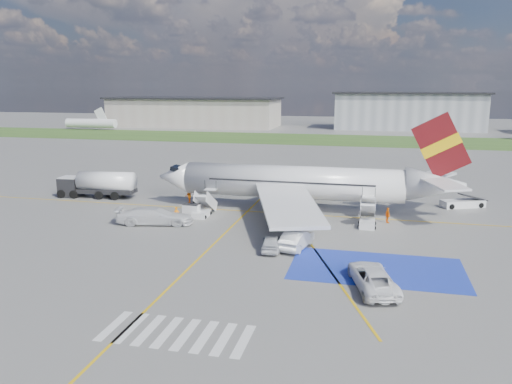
% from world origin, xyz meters
% --- Properties ---
extents(ground, '(400.00, 400.00, 0.00)m').
position_xyz_m(ground, '(0.00, 0.00, 0.00)').
color(ground, '#60605E').
rests_on(ground, ground).
extents(grass_strip, '(400.00, 30.00, 0.01)m').
position_xyz_m(grass_strip, '(0.00, 95.00, 0.01)').
color(grass_strip, '#2D4C1E').
rests_on(grass_strip, ground).
extents(taxiway_line_main, '(120.00, 0.20, 0.01)m').
position_xyz_m(taxiway_line_main, '(0.00, 12.00, 0.01)').
color(taxiway_line_main, gold).
rests_on(taxiway_line_main, ground).
extents(taxiway_line_cross, '(0.20, 60.00, 0.01)m').
position_xyz_m(taxiway_line_cross, '(-5.00, -10.00, 0.01)').
color(taxiway_line_cross, gold).
rests_on(taxiway_line_cross, ground).
extents(taxiway_line_diag, '(20.71, 56.45, 0.01)m').
position_xyz_m(taxiway_line_diag, '(0.00, 12.00, 0.01)').
color(taxiway_line_diag, gold).
rests_on(taxiway_line_diag, ground).
extents(staging_box, '(14.00, 8.00, 0.01)m').
position_xyz_m(staging_box, '(10.00, -4.00, 0.01)').
color(staging_box, '#1B32A7').
rests_on(staging_box, ground).
extents(crosswalk, '(9.00, 4.00, 0.01)m').
position_xyz_m(crosswalk, '(-1.80, -18.00, 0.01)').
color(crosswalk, silver).
rests_on(crosswalk, ground).
extents(terminal_west, '(60.00, 22.00, 10.00)m').
position_xyz_m(terminal_west, '(-55.00, 130.00, 5.00)').
color(terminal_west, gray).
rests_on(terminal_west, ground).
extents(terminal_centre, '(48.00, 18.00, 12.00)m').
position_xyz_m(terminal_centre, '(20.00, 135.00, 6.00)').
color(terminal_centre, gray).
rests_on(terminal_centre, ground).
extents(airliner, '(36.81, 32.95, 11.92)m').
position_xyz_m(airliner, '(1.51, 14.00, 3.39)').
color(airliner, silver).
rests_on(airliner, ground).
extents(airstairs_fwd, '(1.90, 5.20, 3.60)m').
position_xyz_m(airstairs_fwd, '(-9.50, 8.70, 0.62)').
color(airstairs_fwd, silver).
rests_on(airstairs_fwd, ground).
extents(airstairs_aft, '(1.90, 5.20, 3.60)m').
position_xyz_m(airstairs_aft, '(9.00, 8.70, 0.62)').
color(airstairs_aft, silver).
rests_on(airstairs_aft, ground).
extents(fuel_tanker, '(10.45, 3.55, 3.51)m').
position_xyz_m(fuel_tanker, '(-26.40, 14.80, 1.48)').
color(fuel_tanker, black).
rests_on(fuel_tanker, ground).
extents(gpu_cart, '(1.88, 1.27, 1.52)m').
position_xyz_m(gpu_cart, '(-10.62, 8.06, 0.68)').
color(gpu_cart, silver).
rests_on(gpu_cart, ground).
extents(belt_loader, '(5.81, 3.83, 1.70)m').
position_xyz_m(belt_loader, '(20.35, 20.23, 0.42)').
color(belt_loader, silver).
rests_on(belt_loader, ground).
extents(car_silver_a, '(2.14, 4.41, 1.45)m').
position_xyz_m(car_silver_a, '(0.69, -1.39, 0.73)').
color(car_silver_a, silver).
rests_on(car_silver_a, ground).
extents(car_silver_b, '(2.81, 5.47, 1.72)m').
position_xyz_m(car_silver_b, '(2.80, -0.26, 0.86)').
color(car_silver_b, '#A9ABB0').
rests_on(car_silver_b, ground).
extents(van_white_a, '(3.91, 6.10, 2.11)m').
position_xyz_m(van_white_a, '(9.67, -8.05, 1.06)').
color(van_white_a, white).
rests_on(van_white_a, ground).
extents(van_white_b, '(6.54, 3.66, 2.42)m').
position_xyz_m(van_white_b, '(-13.35, 4.23, 1.21)').
color(van_white_b, silver).
rests_on(van_white_b, ground).
extents(crew_fwd, '(0.69, 0.55, 1.65)m').
position_xyz_m(crew_fwd, '(-11.47, 5.73, 0.82)').
color(crew_fwd, orange).
rests_on(crew_fwd, ground).
extents(crew_nose, '(1.05, 1.16, 1.95)m').
position_xyz_m(crew_nose, '(-13.32, 14.19, 0.97)').
color(crew_nose, orange).
rests_on(crew_nose, ground).
extents(crew_aft, '(0.76, 1.08, 1.71)m').
position_xyz_m(crew_aft, '(11.13, 10.55, 0.85)').
color(crew_aft, orange).
rests_on(crew_aft, ground).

